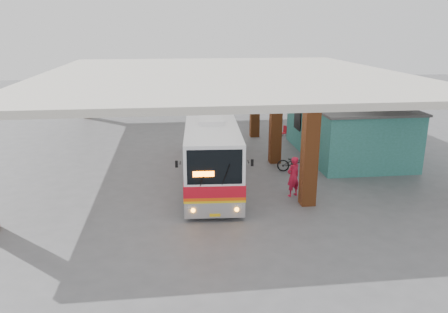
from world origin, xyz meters
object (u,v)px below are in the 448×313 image
object	(u,v)px
motorcycle	(295,163)
pedestrian	(293,177)
coach_bus	(211,145)
red_chair	(284,131)

from	to	relation	value
motorcycle	pedestrian	distance (m)	3.42
coach_bus	red_chair	world-z (taller)	coach_bus
pedestrian	motorcycle	bearing A→B (deg)	-134.07
motorcycle	pedestrian	size ratio (longest dim) A/B	1.02
coach_bus	motorcycle	distance (m)	4.54
coach_bus	red_chair	size ratio (longest dim) A/B	16.09
pedestrian	red_chair	xyz separation A→B (m)	(2.42, 10.91, -0.58)
pedestrian	red_chair	size ratio (longest dim) A/B	2.57
red_chair	coach_bus	bearing A→B (deg)	-147.50
coach_bus	motorcycle	size ratio (longest dim) A/B	6.10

